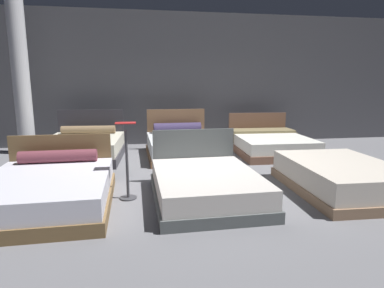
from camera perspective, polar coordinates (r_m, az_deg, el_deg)
The scene contains 10 objects.
ground_plane at distance 5.72m, azimuth -0.18°, elevation -5.92°, with size 18.00×18.00×0.02m, color slate.
showroom_back_wall at distance 8.83m, azimuth -3.69°, elevation 11.44°, with size 18.00×0.06×3.50m, color #47474C.
bed_0 at distance 4.71m, azimuth -24.30°, elevation -7.53°, with size 1.68×2.07×0.83m.
bed_1 at distance 4.58m, azimuth 2.43°, elevation -7.31°, with size 1.49×1.97×0.88m.
bed_2 at distance 5.40m, azimuth 25.15°, elevation -5.38°, with size 1.53×2.08×0.45m.
bed_3 at distance 7.40m, azimuth -18.75°, elevation -0.59°, with size 1.75×2.01×1.01m.
bed_4 at distance 7.28m, azimuth -1.85°, elevation -0.24°, with size 1.60×1.97×1.01m.
bed_5 at distance 7.84m, azimuth 13.70°, elevation 0.06°, with size 1.75×2.16×0.88m.
price_sign at distance 4.62m, azimuth -11.47°, elevation -4.52°, with size 0.28×0.24×1.10m.
support_pillar at distance 8.45m, azimuth -28.18°, elevation 10.27°, with size 0.37×0.37×3.50m, color silver.
Camera 1 is at (-0.86, -5.42, 1.62)m, focal length 29.91 mm.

